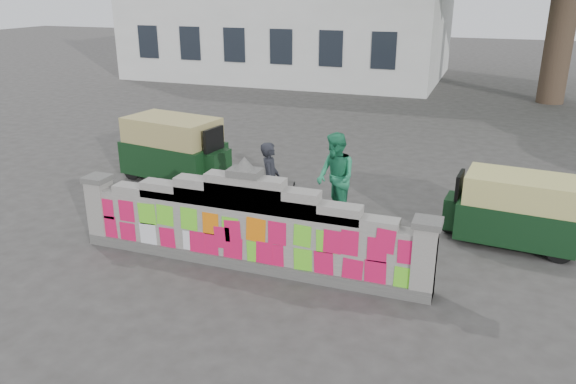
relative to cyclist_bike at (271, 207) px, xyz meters
The scene contains 7 objects.
ground 1.76m from the cyclist_bike, 82.27° to the right, with size 100.00×100.00×0.00m, color #383533.
parapet_wall 1.73m from the cyclist_bike, 82.30° to the right, with size 6.48×0.44×2.01m.
cyclist_bike is the anchor object (origin of this frame).
cyclist_rider 0.32m from the cyclist_bike, behind, with size 0.57×0.37×1.56m, color black.
pedestrian 1.49m from the cyclist_bike, 39.43° to the left, with size 0.91×0.71×1.86m, color #278F5F.
rickshaw_left 3.97m from the cyclist_bike, 148.86° to the left, with size 2.95×1.71×1.59m.
rickshaw_right 4.67m from the cyclist_bike, 11.23° to the left, with size 2.51×1.33×1.37m.
Camera 1 is at (3.72, -8.05, 4.65)m, focal length 35.00 mm.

